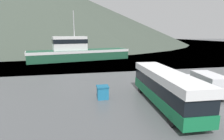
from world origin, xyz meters
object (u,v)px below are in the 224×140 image
at_px(delivery_van, 205,83).
at_px(fishing_boat, 78,52).
at_px(tour_bus, 165,86).
at_px(storage_bin, 103,92).

xyz_separation_m(delivery_van, fishing_boat, (-13.59, 29.02, 0.91)).
height_order(tour_bus, delivery_van, tour_bus).
distance_m(fishing_boat, storage_bin, 28.31).
height_order(delivery_van, storage_bin, delivery_van).
xyz_separation_m(delivery_van, storage_bin, (-11.48, 0.82, -0.58)).
distance_m(tour_bus, delivery_van, 6.34).
bearing_deg(tour_bus, delivery_van, 21.09).
bearing_deg(fishing_boat, delivery_van, 13.13).
relative_size(delivery_van, storage_bin, 4.64).
relative_size(tour_bus, fishing_boat, 0.43).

